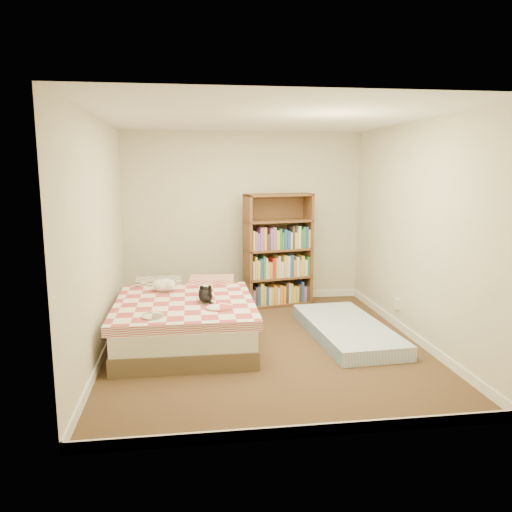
{
  "coord_description": "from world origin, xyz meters",
  "views": [
    {
      "loc": [
        -0.83,
        -5.33,
        1.98
      ],
      "look_at": [
        -0.06,
        0.3,
        0.97
      ],
      "focal_mm": 35.0,
      "sensor_mm": 36.0,
      "label": 1
    }
  ],
  "objects": [
    {
      "name": "floor_mattress",
      "position": [
        1.01,
        0.15,
        0.08
      ],
      "size": [
        0.93,
        1.86,
        0.16
      ],
      "primitive_type": "cube",
      "rotation": [
        0.0,
        0.0,
        0.06
      ],
      "color": "#7296BE",
      "rests_on": "room"
    },
    {
      "name": "black_cat",
      "position": [
        -0.65,
        0.14,
        0.56
      ],
      "size": [
        0.2,
        0.59,
        0.14
      ],
      "rotation": [
        0.0,
        0.0,
        -0.06
      ],
      "color": "black",
      "rests_on": "bed"
    },
    {
      "name": "white_dog",
      "position": [
        -1.12,
        0.65,
        0.58
      ],
      "size": [
        0.32,
        0.35,
        0.15
      ],
      "rotation": [
        0.0,
        0.0,
        -0.15
      ],
      "color": "white",
      "rests_on": "bed"
    },
    {
      "name": "bookshelf",
      "position": [
        0.46,
        1.68,
        0.58
      ],
      "size": [
        1.03,
        0.51,
        1.62
      ],
      "rotation": [
        0.0,
        0.0,
        0.2
      ],
      "color": "#51321B",
      "rests_on": "room"
    },
    {
      "name": "room",
      "position": [
        0.0,
        0.0,
        1.2
      ],
      "size": [
        3.51,
        4.01,
        2.51
      ],
      "color": "#462A1E",
      "rests_on": "ground"
    },
    {
      "name": "bed",
      "position": [
        -0.88,
        0.35,
        0.25
      ],
      "size": [
        1.55,
        2.1,
        0.56
      ],
      "rotation": [
        0.0,
        0.0,
        -0.01
      ],
      "color": "brown",
      "rests_on": "room"
    }
  ]
}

